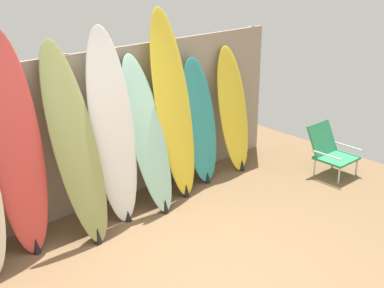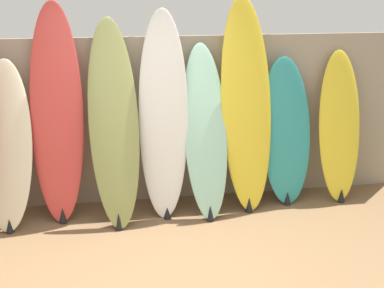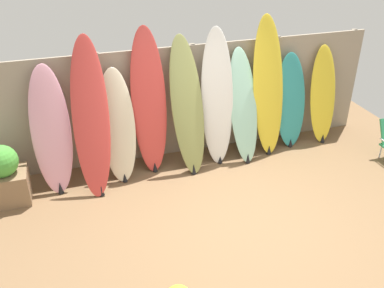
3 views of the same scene
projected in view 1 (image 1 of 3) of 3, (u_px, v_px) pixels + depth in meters
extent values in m
cube|color=gray|center=(73.00, 137.00, 5.80)|extent=(6.08, 0.04, 1.80)
cylinder|color=gray|center=(71.00, 136.00, 5.83)|extent=(0.10, 0.10, 1.80)
cylinder|color=gray|center=(172.00, 110.00, 6.73)|extent=(0.10, 0.10, 1.80)
cylinder|color=gray|center=(249.00, 90.00, 7.64)|extent=(0.10, 0.10, 1.80)
ellipsoid|color=#D13D38|center=(15.00, 145.00, 5.04)|extent=(0.54, 0.51, 2.18)
cone|color=black|center=(36.00, 246.00, 5.26)|extent=(0.08, 0.08, 0.16)
ellipsoid|color=olive|center=(74.00, 143.00, 5.33)|extent=(0.53, 0.78, 2.02)
cone|color=black|center=(98.00, 235.00, 5.43)|extent=(0.08, 0.08, 0.17)
ellipsoid|color=white|center=(112.00, 126.00, 5.67)|extent=(0.56, 0.56, 2.10)
cone|color=black|center=(128.00, 215.00, 5.88)|extent=(0.08, 0.08, 0.11)
ellipsoid|color=#9ED6BC|center=(147.00, 134.00, 5.97)|extent=(0.46, 0.70, 1.75)
cone|color=black|center=(165.00, 206.00, 6.05)|extent=(0.08, 0.08, 0.16)
ellipsoid|color=yellow|center=(173.00, 105.00, 6.22)|extent=(0.59, 0.59, 2.22)
cone|color=black|center=(186.00, 190.00, 6.43)|extent=(0.08, 0.08, 0.15)
ellipsoid|color=teal|center=(200.00, 121.00, 6.65)|extent=(0.61, 0.42, 1.59)
cone|color=black|center=(208.00, 177.00, 6.80)|extent=(0.08, 0.08, 0.14)
ellipsoid|color=yellow|center=(233.00, 109.00, 7.04)|extent=(0.50, 0.50, 1.64)
cone|color=black|center=(242.00, 165.00, 7.17)|extent=(0.08, 0.08, 0.15)
cylinder|color=silver|center=(339.00, 175.00, 6.78)|extent=(0.02, 0.02, 0.22)
cylinder|color=silver|center=(357.00, 167.00, 7.04)|extent=(0.02, 0.02, 0.22)
cylinder|color=silver|center=(315.00, 167.00, 7.04)|extent=(0.02, 0.02, 0.22)
cylinder|color=silver|center=(332.00, 159.00, 7.29)|extent=(0.02, 0.02, 0.22)
cube|color=#2D8C59|center=(336.00, 158.00, 6.99)|extent=(0.48, 0.44, 0.03)
cube|color=#2D8C59|center=(322.00, 139.00, 7.09)|extent=(0.46, 0.22, 0.42)
cylinder|color=silver|center=(327.00, 155.00, 6.80)|extent=(0.02, 0.44, 0.02)
cylinder|color=silver|center=(347.00, 146.00, 7.11)|extent=(0.02, 0.44, 0.02)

